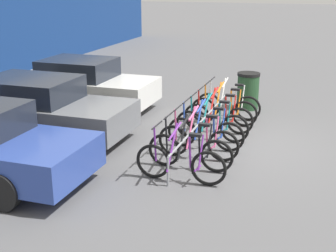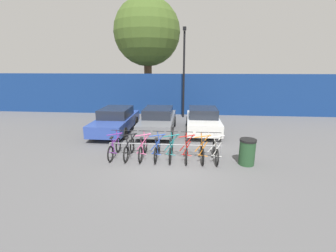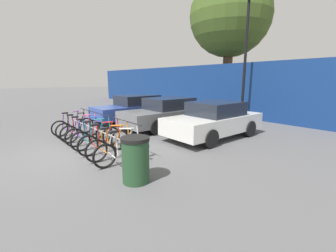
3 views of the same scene
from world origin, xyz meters
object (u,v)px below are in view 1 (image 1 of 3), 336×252
at_px(bicycle_blue, 205,132).
at_px(bicycle_purple, 180,162).
at_px(bike_rack, 202,122).
at_px(bicycle_pink, 198,141).
at_px(bicycle_teal, 212,125).
at_px(bicycle_white, 228,105).
at_px(car_grey, 35,108).
at_px(trash_bin, 248,91).
at_px(car_white, 82,84).
at_px(bicycle_orange, 224,110).
at_px(bicycle_red, 218,117).
at_px(bicycle_black, 190,151).

bearing_deg(bicycle_blue, bicycle_purple, -177.40).
height_order(bike_rack, bicycle_blue, bicycle_blue).
distance_m(bicycle_pink, bicycle_teal, 1.18).
height_order(bicycle_pink, bicycle_white, same).
xyz_separation_m(car_grey, trash_bin, (4.02, -4.25, -0.17)).
distance_m(bike_rack, car_grey, 3.86).
height_order(bicycle_blue, bicycle_white, same).
xyz_separation_m(bike_rack, bicycle_pink, (-0.89, -0.15, -0.12)).
relative_size(bicycle_purple, bicycle_teal, 1.00).
xyz_separation_m(bicycle_white, car_white, (-0.27, 4.14, 0.31)).
height_order(bicycle_pink, trash_bin, bicycle_pink).
bearing_deg(car_white, bicycle_orange, -93.73).
relative_size(bicycle_blue, bicycle_red, 1.00).
relative_size(bicycle_blue, car_grey, 0.38).
xyz_separation_m(bicycle_red, bicycle_orange, (0.64, 0.00, 0.00)).
xyz_separation_m(bike_rack, bicycle_blue, (-0.29, -0.15, -0.12)).
xyz_separation_m(bicycle_black, bicycle_teal, (1.77, 0.00, 0.00)).
relative_size(bicycle_purple, bicycle_orange, 1.00).
bearing_deg(car_grey, bicycle_teal, -75.06).
bearing_deg(car_white, bike_rack, -114.72).
height_order(bicycle_black, bicycle_red, same).
distance_m(bike_rack, bicycle_pink, 0.91).
bearing_deg(bicycle_teal, bicycle_orange, 0.37).
relative_size(bicycle_orange, bicycle_white, 1.00).
xyz_separation_m(bicycle_pink, bicycle_red, (1.82, 0.00, 0.00)).
relative_size(bike_rack, car_grey, 1.06).
distance_m(bicycle_teal, car_grey, 4.08).
relative_size(bicycle_red, bicycle_orange, 1.00).
height_order(bicycle_black, bicycle_white, same).
bearing_deg(bicycle_purple, bike_rack, 2.81).
distance_m(bicycle_pink, bicycle_red, 1.82).
bearing_deg(bicycle_orange, car_white, 86.95).
bearing_deg(bicycle_purple, bicycle_pink, -1.23).
xyz_separation_m(bicycle_black, bicycle_orange, (3.04, 0.00, 0.00)).
height_order(bicycle_pink, bicycle_blue, same).
relative_size(bicycle_black, trash_bin, 1.66).
height_order(bicycle_pink, bicycle_teal, same).
height_order(bicycle_orange, trash_bin, bicycle_orange).
height_order(bicycle_purple, car_white, car_white).
distance_m(bicycle_blue, trash_bin, 3.57).
xyz_separation_m(bicycle_blue, car_grey, (-0.47, 3.93, 0.31)).
relative_size(bicycle_purple, car_grey, 0.38).
distance_m(bicycle_black, bicycle_orange, 3.04).
relative_size(bicycle_pink, trash_bin, 1.66).
distance_m(bicycle_black, bicycle_pink, 0.59).
distance_m(bicycle_pink, bicycle_white, 2.99).
height_order(bicycle_purple, bicycle_blue, same).
xyz_separation_m(bike_rack, bicycle_black, (-1.47, -0.15, -0.12)).
relative_size(bike_rack, bicycle_blue, 2.78).
bearing_deg(bicycle_teal, bicycle_black, -179.63).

